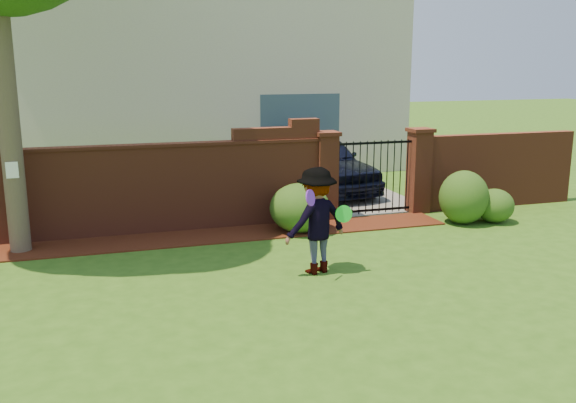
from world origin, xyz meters
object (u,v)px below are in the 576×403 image
object	(u,v)px
car	(322,164)
man	(317,221)
frisbee_purple	(310,198)
frisbee_green	(344,214)

from	to	relation	value
car	man	bearing A→B (deg)	-119.76
car	man	world-z (taller)	man
car	frisbee_purple	xyz separation A→B (m)	(-2.54, -6.30, 0.57)
man	frisbee_green	xyz separation A→B (m)	(0.37, -0.17, 0.13)
car	frisbee_green	bearing A→B (deg)	-116.10
frisbee_green	man	bearing A→B (deg)	155.17
man	frisbee_purple	world-z (taller)	man
man	frisbee_green	world-z (taller)	man
frisbee_purple	frisbee_green	distance (m)	0.74
man	frisbee_green	bearing A→B (deg)	138.88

